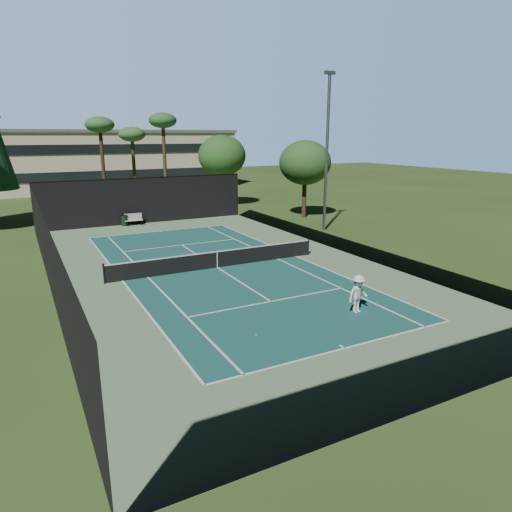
{
  "coord_description": "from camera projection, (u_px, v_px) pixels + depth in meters",
  "views": [
    {
      "loc": [
        -9.95,
        -23.85,
        7.55
      ],
      "look_at": [
        1.0,
        -3.0,
        1.3
      ],
      "focal_mm": 32.0,
      "sensor_mm": 36.0,
      "label": 1
    }
  ],
  "objects": [
    {
      "name": "palm_b",
      "position": [
        132.0,
        137.0,
        47.85
      ],
      "size": [
        2.8,
        2.8,
        8.42
      ],
      "color": "#402B1B",
      "rests_on": "ground"
    },
    {
      "name": "trash_bin",
      "position": [
        124.0,
        220.0,
        39.12
      ],
      "size": [
        0.56,
        0.56,
        0.95
      ],
      "color": "black",
      "rests_on": "ground"
    },
    {
      "name": "fence",
      "position": [
        216.0,
        234.0,
        26.36
      ],
      "size": [
        18.04,
        32.05,
        4.03
      ],
      "color": "black",
      "rests_on": "ground"
    },
    {
      "name": "tennis_ball_d",
      "position": [
        125.0,
        258.0,
        28.74
      ],
      "size": [
        0.06,
        0.06,
        0.06
      ],
      "primitive_type": "sphere",
      "color": "#BACD2E",
      "rests_on": "ground"
    },
    {
      "name": "park_bench",
      "position": [
        133.0,
        219.0,
        39.35
      ],
      "size": [
        1.5,
        0.45,
        1.02
      ],
      "color": "beige",
      "rests_on": "ground"
    },
    {
      "name": "decid_tree_b",
      "position": [
        305.0,
        163.0,
        42.07
      ],
      "size": [
        4.8,
        4.8,
        7.14
      ],
      "color": "#49301F",
      "rests_on": "ground"
    },
    {
      "name": "court_surface",
      "position": [
        217.0,
        268.0,
        26.81
      ],
      "size": [
        10.97,
        23.77,
        0.01
      ],
      "primitive_type": "cube",
      "color": "#1A554F",
      "rests_on": "ground"
    },
    {
      "name": "tennis_ball_b",
      "position": [
        182.0,
        253.0,
        29.93
      ],
      "size": [
        0.07,
        0.07,
        0.07
      ],
      "primitive_type": "sphere",
      "color": "#E3F136",
      "rests_on": "ground"
    },
    {
      "name": "light_pole",
      "position": [
        327.0,
        150.0,
        35.68
      ],
      "size": [
        0.9,
        0.25,
        12.22
      ],
      "color": "gray",
      "rests_on": "ground"
    },
    {
      "name": "palm_a",
      "position": [
        100.0,
        128.0,
        44.36
      ],
      "size": [
        2.8,
        2.8,
        9.32
      ],
      "color": "#3E271A",
      "rests_on": "ground"
    },
    {
      "name": "court_lines",
      "position": [
        217.0,
        267.0,
        26.81
      ],
      "size": [
        11.07,
        23.87,
        0.01
      ],
      "color": "white",
      "rests_on": "ground"
    },
    {
      "name": "tennis_ball_c",
      "position": [
        221.0,
        257.0,
        28.98
      ],
      "size": [
        0.06,
        0.06,
        0.06
      ],
      "primitive_type": "sphere",
      "color": "#BDDB31",
      "rests_on": "ground"
    },
    {
      "name": "apron_slab",
      "position": [
        217.0,
        268.0,
        26.81
      ],
      "size": [
        18.0,
        32.0,
        0.01
      ],
      "primitive_type": "cube",
      "color": "#668A60",
      "rests_on": "ground"
    },
    {
      "name": "tennis_ball_a",
      "position": [
        256.0,
        335.0,
        17.75
      ],
      "size": [
        0.07,
        0.07,
        0.07
      ],
      "primitive_type": "sphere",
      "color": "yellow",
      "rests_on": "ground"
    },
    {
      "name": "palm_c",
      "position": [
        163.0,
        124.0,
        46.09
      ],
      "size": [
        2.8,
        2.8,
        9.77
      ],
      "color": "#49361F",
      "rests_on": "ground"
    },
    {
      "name": "tennis_net",
      "position": [
        217.0,
        259.0,
        26.67
      ],
      "size": [
        12.9,
        0.1,
        1.1
      ],
      "color": "black",
      "rests_on": "ground"
    },
    {
      "name": "decid_tree_a",
      "position": [
        222.0,
        156.0,
        48.75
      ],
      "size": [
        5.12,
        5.12,
        7.62
      ],
      "color": "#462D1E",
      "rests_on": "ground"
    },
    {
      "name": "ground",
      "position": [
        217.0,
        268.0,
        26.81
      ],
      "size": [
        160.0,
        160.0,
        0.0
      ],
      "primitive_type": "plane",
      "color": "#304D1D",
      "rests_on": "ground"
    },
    {
      "name": "campus_building",
      "position": [
        91.0,
        159.0,
        65.09
      ],
      "size": [
        40.5,
        12.5,
        8.3
      ],
      "color": "beige",
      "rests_on": "ground"
    },
    {
      "name": "player",
      "position": [
        358.0,
        294.0,
        19.88
      ],
      "size": [
        1.17,
        0.76,
        1.71
      ],
      "primitive_type": "imported",
      "rotation": [
        0.0,
        0.0,
        0.12
      ],
      "color": "white",
      "rests_on": "ground"
    }
  ]
}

